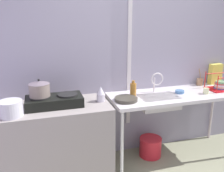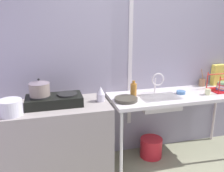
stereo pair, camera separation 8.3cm
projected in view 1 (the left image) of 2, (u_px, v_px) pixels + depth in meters
name	position (u px, v px, depth m)	size (l,w,h in m)	color
wall_back	(138.00, 52.00, 3.15)	(4.46, 0.10, 2.73)	#948FA3
wall_metal_strip	(130.00, 42.00, 3.02)	(0.05, 0.01, 2.18)	silver
counter_concrete	(56.00, 142.00, 2.76)	(1.22, 0.62, 0.87)	gray
counter_sink	(176.00, 98.00, 3.08)	(1.69, 0.62, 0.87)	silver
stove	(54.00, 101.00, 2.63)	(0.60, 0.31, 0.12)	black
pot_on_left_burner	(39.00, 89.00, 2.55)	(0.22, 0.22, 0.19)	slate
pot_beside_stove	(11.00, 109.00, 2.35)	(0.23, 0.23, 0.16)	silver
percolator	(101.00, 94.00, 2.76)	(0.10, 0.10, 0.18)	silver
sink_basin	(158.00, 102.00, 2.97)	(0.48, 0.30, 0.14)	silver
faucet	(157.00, 80.00, 3.02)	(0.16, 0.09, 0.27)	silver
frying_pan	(126.00, 99.00, 2.80)	(0.27, 0.27, 0.04)	#3E3A32
dish_rack	(220.00, 86.00, 3.22)	(0.33, 0.26, 0.23)	red
cup_by_rack	(206.00, 91.00, 3.05)	(0.07, 0.07, 0.07)	beige
small_bowl_on_drainboard	(180.00, 92.00, 3.08)	(0.11, 0.11, 0.04)	teal
bottle_by_sink	(133.00, 90.00, 2.92)	(0.08, 0.08, 0.20)	#9B6525
cereal_box	(215.00, 74.00, 3.47)	(0.19, 0.08, 0.29)	#DECF4C
utensil_jar	(200.00, 82.00, 3.42)	(0.08, 0.08, 0.24)	#977251
bucket_on_floor	(150.00, 147.00, 3.26)	(0.29, 0.29, 0.26)	red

